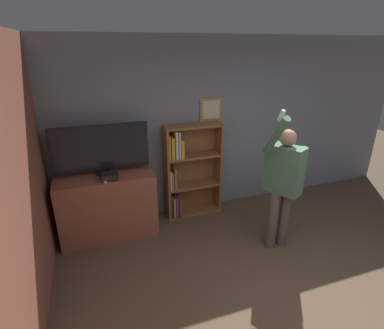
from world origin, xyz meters
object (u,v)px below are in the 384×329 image
object	(u,v)px
television	(101,149)
person	(283,179)
game_console	(110,176)
bookshelf	(188,171)

from	to	relation	value
television	person	bearing A→B (deg)	-27.28
game_console	bookshelf	xyz separation A→B (m)	(1.18, 0.33, -0.23)
television	person	distance (m)	2.38
television	bookshelf	size ratio (longest dim) A/B	0.85
bookshelf	game_console	bearing A→B (deg)	-164.17
person	bookshelf	bearing A→B (deg)	-171.92
bookshelf	person	distance (m)	1.51
bookshelf	person	size ratio (longest dim) A/B	0.76
game_console	television	bearing A→B (deg)	106.54
television	person	world-z (taller)	person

